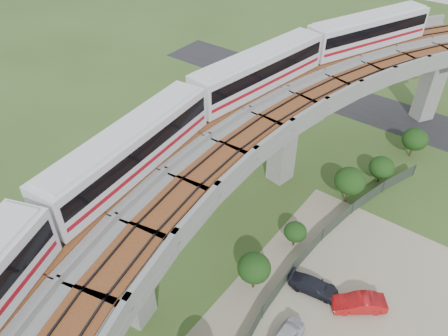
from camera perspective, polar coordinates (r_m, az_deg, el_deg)
The scene contains 13 objects.
ground at distance 41.08m, azimuth -1.50°, elevation -8.13°, with size 160.00×160.00×0.00m, color #385020.
dirt_lot at distance 36.05m, azimuth 15.20°, elevation -19.50°, with size 18.00×26.00×0.04m, color gray.
asphalt_road at distance 62.44m, azimuth 15.97°, elevation 8.40°, with size 60.00×8.00×0.03m, color #232326.
viaduct at distance 33.27m, azimuth 3.45°, elevation -0.29°, with size 19.58×73.98×11.40m.
metro_train at distance 33.36m, azimuth -0.86°, elevation 6.76°, with size 10.78×61.34×3.64m.
fence at distance 37.29m, azimuth 10.70°, elevation -13.77°, with size 3.87×38.73×1.50m.
tree_0 at distance 52.78m, azimuth 23.67°, elevation 3.48°, with size 2.83×2.83×3.53m.
tree_1 at distance 47.83m, azimuth 19.90°, elevation 0.07°, with size 2.62×2.62×3.01m.
tree_2 at distance 43.81m, azimuth 16.13°, elevation -1.63°, with size 3.02×3.02×3.97m.
tree_3 at distance 39.05m, azimuth 9.30°, elevation -8.23°, with size 2.02×2.02×2.60m.
tree_4 at distance 35.14m, azimuth 3.96°, elevation -12.89°, with size 2.67×2.67×3.59m.
car_red at distance 36.77m, azimuth 17.23°, elevation -16.49°, with size 1.44×4.14×1.36m, color #A50F10.
car_dark at distance 37.01m, azimuth 11.66°, elevation -14.85°, with size 1.63×4.02×1.17m, color black.
Camera 1 is at (17.82, -21.87, 29.86)m, focal length 35.00 mm.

